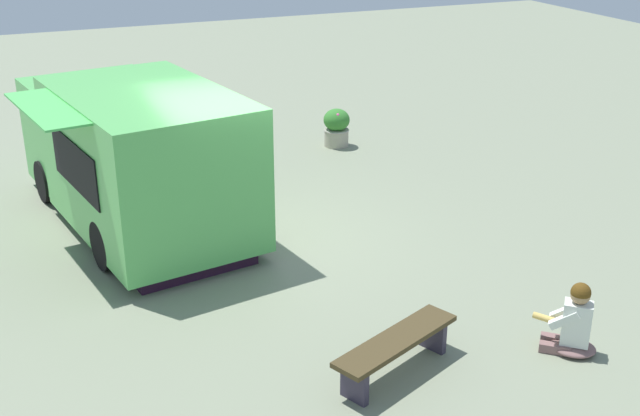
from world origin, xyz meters
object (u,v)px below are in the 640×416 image
(person_customer, at_px, (573,324))
(plaza_bench, at_px, (396,346))
(planter_flowering_far, at_px, (337,127))
(food_truck, at_px, (134,157))

(person_customer, relative_size, plaza_bench, 0.52)
(planter_flowering_far, xyz_separation_m, plaza_bench, (-2.72, -7.78, -0.06))
(person_customer, bearing_deg, food_truck, 124.08)
(food_truck, relative_size, plaza_bench, 3.16)
(food_truck, height_order, planter_flowering_far, food_truck)
(plaza_bench, bearing_deg, person_customer, -10.72)
(food_truck, bearing_deg, planter_flowering_far, 27.74)
(person_customer, height_order, planter_flowering_far, person_customer)
(food_truck, xyz_separation_m, planter_flowering_far, (4.54, 2.39, -0.70))
(person_customer, distance_m, planter_flowering_far, 8.20)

